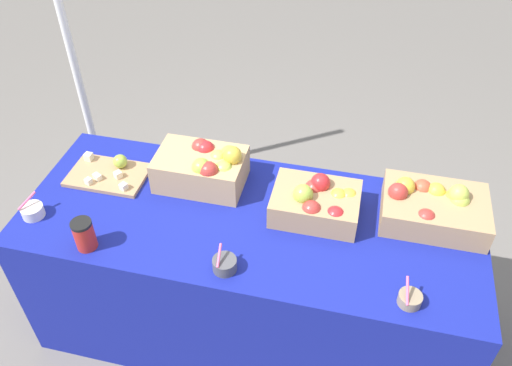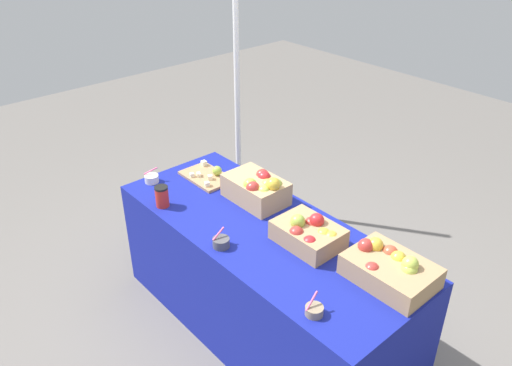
{
  "view_description": "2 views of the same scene",
  "coord_description": "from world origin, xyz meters",
  "px_view_note": "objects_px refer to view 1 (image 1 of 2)",
  "views": [
    {
      "loc": [
        0.38,
        -1.47,
        2.27
      ],
      "look_at": [
        0.03,
        -0.01,
        0.94
      ],
      "focal_mm": 36.52,
      "sensor_mm": 36.0,
      "label": 1
    },
    {
      "loc": [
        1.75,
        -1.6,
        2.39
      ],
      "look_at": [
        -0.05,
        -0.01,
        1.01
      ],
      "focal_mm": 36.01,
      "sensor_mm": 36.0,
      "label": 2
    }
  ],
  "objects_px": {
    "apple_crate_right": "(204,167)",
    "sample_bowl_near": "(33,211)",
    "sample_bowl_mid": "(410,299)",
    "tent_pole": "(68,41)",
    "cutting_board_front": "(109,173)",
    "coffee_cup": "(84,235)",
    "apple_crate_middle": "(318,202)",
    "apple_crate_left": "(433,207)",
    "sample_bowl_far": "(225,264)"
  },
  "relations": [
    {
      "from": "apple_crate_left",
      "to": "cutting_board_front",
      "type": "relative_size",
      "value": 1.21
    },
    {
      "from": "apple_crate_right",
      "to": "sample_bowl_near",
      "type": "distance_m",
      "value": 0.73
    },
    {
      "from": "apple_crate_right",
      "to": "cutting_board_front",
      "type": "bearing_deg",
      "value": -172.69
    },
    {
      "from": "apple_crate_right",
      "to": "apple_crate_middle",
      "type": "bearing_deg",
      "value": -9.44
    },
    {
      "from": "sample_bowl_mid",
      "to": "coffee_cup",
      "type": "distance_m",
      "value": 1.22
    },
    {
      "from": "apple_crate_left",
      "to": "sample_bowl_far",
      "type": "height_order",
      "value": "apple_crate_left"
    },
    {
      "from": "tent_pole",
      "to": "apple_crate_left",
      "type": "bearing_deg",
      "value": -17.89
    },
    {
      "from": "coffee_cup",
      "to": "sample_bowl_far",
      "type": "bearing_deg",
      "value": 1.47
    },
    {
      "from": "cutting_board_front",
      "to": "coffee_cup",
      "type": "height_order",
      "value": "coffee_cup"
    },
    {
      "from": "apple_crate_middle",
      "to": "tent_pole",
      "type": "xyz_separation_m",
      "value": [
        -1.43,
        0.69,
        0.21
      ]
    },
    {
      "from": "cutting_board_front",
      "to": "sample_bowl_near",
      "type": "height_order",
      "value": "sample_bowl_near"
    },
    {
      "from": "apple_crate_left",
      "to": "apple_crate_middle",
      "type": "bearing_deg",
      "value": -169.84
    },
    {
      "from": "apple_crate_middle",
      "to": "sample_bowl_far",
      "type": "height_order",
      "value": "apple_crate_middle"
    },
    {
      "from": "apple_crate_middle",
      "to": "apple_crate_right",
      "type": "xyz_separation_m",
      "value": [
        -0.51,
        0.08,
        0.02
      ]
    },
    {
      "from": "apple_crate_left",
      "to": "sample_bowl_mid",
      "type": "distance_m",
      "value": 0.46
    },
    {
      "from": "cutting_board_front",
      "to": "apple_crate_middle",
      "type": "bearing_deg",
      "value": -1.78
    },
    {
      "from": "apple_crate_middle",
      "to": "sample_bowl_near",
      "type": "distance_m",
      "value": 1.17
    },
    {
      "from": "apple_crate_left",
      "to": "apple_crate_right",
      "type": "distance_m",
      "value": 0.97
    },
    {
      "from": "apple_crate_middle",
      "to": "tent_pole",
      "type": "bearing_deg",
      "value": 154.21
    },
    {
      "from": "sample_bowl_near",
      "to": "sample_bowl_far",
      "type": "height_order",
      "value": "sample_bowl_far"
    },
    {
      "from": "coffee_cup",
      "to": "sample_bowl_near",
      "type": "bearing_deg",
      "value": 160.54
    },
    {
      "from": "apple_crate_right",
      "to": "sample_bowl_mid",
      "type": "xyz_separation_m",
      "value": [
        0.89,
        -0.45,
        -0.07
      ]
    },
    {
      "from": "apple_crate_right",
      "to": "cutting_board_front",
      "type": "xyz_separation_m",
      "value": [
        -0.43,
        -0.06,
        -0.07
      ]
    },
    {
      "from": "tent_pole",
      "to": "sample_bowl_near",
      "type": "bearing_deg",
      "value": -72.95
    },
    {
      "from": "apple_crate_right",
      "to": "sample_bowl_mid",
      "type": "height_order",
      "value": "apple_crate_right"
    },
    {
      "from": "sample_bowl_near",
      "to": "coffee_cup",
      "type": "xyz_separation_m",
      "value": [
        0.29,
        -0.1,
        0.04
      ]
    },
    {
      "from": "apple_crate_middle",
      "to": "sample_bowl_mid",
      "type": "xyz_separation_m",
      "value": [
        0.38,
        -0.36,
        -0.04
      ]
    },
    {
      "from": "apple_crate_left",
      "to": "apple_crate_right",
      "type": "height_order",
      "value": "apple_crate_right"
    },
    {
      "from": "sample_bowl_near",
      "to": "coffee_cup",
      "type": "height_order",
      "value": "coffee_cup"
    },
    {
      "from": "apple_crate_left",
      "to": "apple_crate_right",
      "type": "relative_size",
      "value": 1.09
    },
    {
      "from": "apple_crate_right",
      "to": "coffee_cup",
      "type": "relative_size",
      "value": 2.9
    },
    {
      "from": "apple_crate_middle",
      "to": "sample_bowl_near",
      "type": "height_order",
      "value": "apple_crate_middle"
    },
    {
      "from": "sample_bowl_near",
      "to": "coffee_cup",
      "type": "distance_m",
      "value": 0.31
    },
    {
      "from": "sample_bowl_mid",
      "to": "sample_bowl_near",
      "type": "bearing_deg",
      "value": 176.69
    },
    {
      "from": "apple_crate_middle",
      "to": "cutting_board_front",
      "type": "relative_size",
      "value": 1.02
    },
    {
      "from": "apple_crate_left",
      "to": "coffee_cup",
      "type": "relative_size",
      "value": 3.16
    },
    {
      "from": "sample_bowl_mid",
      "to": "tent_pole",
      "type": "xyz_separation_m",
      "value": [
        -1.81,
        1.06,
        0.26
      ]
    },
    {
      "from": "sample_bowl_mid",
      "to": "tent_pole",
      "type": "distance_m",
      "value": 2.11
    },
    {
      "from": "apple_crate_middle",
      "to": "sample_bowl_far",
      "type": "bearing_deg",
      "value": -128.47
    },
    {
      "from": "apple_crate_right",
      "to": "coffee_cup",
      "type": "bearing_deg",
      "value": -125.57
    },
    {
      "from": "apple_crate_left",
      "to": "apple_crate_middle",
      "type": "relative_size",
      "value": 1.18
    },
    {
      "from": "apple_crate_left",
      "to": "apple_crate_middle",
      "type": "xyz_separation_m",
      "value": [
        -0.46,
        -0.08,
        0.0
      ]
    },
    {
      "from": "apple_crate_left",
      "to": "cutting_board_front",
      "type": "bearing_deg",
      "value": -177.84
    },
    {
      "from": "coffee_cup",
      "to": "apple_crate_right",
      "type": "bearing_deg",
      "value": 54.43
    },
    {
      "from": "apple_crate_middle",
      "to": "apple_crate_left",
      "type": "bearing_deg",
      "value": 10.16
    },
    {
      "from": "apple_crate_left",
      "to": "coffee_cup",
      "type": "distance_m",
      "value": 1.38
    },
    {
      "from": "apple_crate_middle",
      "to": "sample_bowl_near",
      "type": "relative_size",
      "value": 3.62
    },
    {
      "from": "apple_crate_left",
      "to": "sample_bowl_near",
      "type": "xyz_separation_m",
      "value": [
        -1.59,
        -0.36,
        -0.04
      ]
    },
    {
      "from": "sample_bowl_far",
      "to": "tent_pole",
      "type": "distance_m",
      "value": 1.58
    },
    {
      "from": "cutting_board_front",
      "to": "sample_bowl_mid",
      "type": "bearing_deg",
      "value": -16.6
    }
  ]
}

